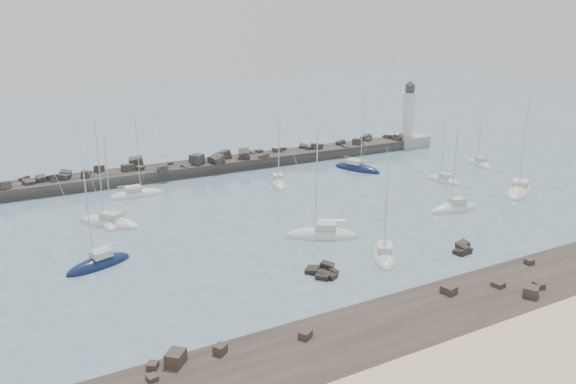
% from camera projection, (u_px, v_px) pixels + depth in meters
% --- Properties ---
extents(ground, '(400.00, 400.00, 0.00)m').
position_uv_depth(ground, '(313.00, 241.00, 67.67)').
color(ground, slate).
rests_on(ground, ground).
extents(sand_strip, '(140.00, 14.00, 1.00)m').
position_uv_depth(sand_strip, '(543.00, 383.00, 40.86)').
color(sand_strip, beige).
rests_on(sand_strip, ground).
extents(rock_shelf, '(140.00, 12.00, 1.89)m').
position_uv_depth(rock_shelf, '(441.00, 323.00, 49.05)').
color(rock_shelf, '#2D241E').
rests_on(rock_shelf, ground).
extents(rock_cluster_near, '(3.66, 3.77, 1.61)m').
position_uv_depth(rock_cluster_near, '(323.00, 272.00, 58.72)').
color(rock_cluster_near, black).
rests_on(rock_cluster_near, ground).
extents(rock_cluster_far, '(3.30, 2.86, 1.78)m').
position_uv_depth(rock_cluster_far, '(463.00, 251.00, 64.61)').
color(rock_cluster_far, black).
rests_on(rock_cluster_far, ground).
extents(breakwater, '(115.00, 7.18, 5.13)m').
position_uv_depth(breakwater, '(163.00, 175.00, 96.16)').
color(breakwater, '#2A2725').
rests_on(breakwater, ground).
extents(lighthouse, '(7.00, 7.00, 14.60)m').
position_uv_depth(lighthouse, '(407.00, 131.00, 120.50)').
color(lighthouse, gray).
rests_on(lighthouse, ground).
extents(sailboat_1, '(8.11, 9.07, 14.69)m').
position_uv_depth(sailboat_1, '(109.00, 223.00, 73.41)').
color(sailboat_1, silver).
rests_on(sailboat_1, ground).
extents(sailboat_2, '(7.87, 4.67, 12.14)m').
position_uv_depth(sailboat_2, '(99.00, 265.00, 60.62)').
color(sailboat_2, '#0F1A3F').
rests_on(sailboat_2, ground).
extents(sailboat_3, '(3.98, 7.88, 11.99)m').
position_uv_depth(sailboat_3, '(111.00, 221.00, 74.12)').
color(sailboat_3, silver).
rests_on(sailboat_3, ground).
extents(sailboat_4, '(8.51, 2.65, 13.34)m').
position_uv_depth(sailboat_4, '(136.00, 195.00, 85.65)').
color(sailboat_4, silver).
rests_on(sailboat_4, ground).
extents(sailboat_5, '(9.06, 7.02, 14.26)m').
position_uv_depth(sailboat_5, '(322.00, 236.00, 68.99)').
color(sailboat_5, silver).
rests_on(sailboat_5, ground).
extents(sailboat_6, '(5.12, 8.19, 12.52)m').
position_uv_depth(sailboat_6, '(278.00, 183.00, 91.88)').
color(sailboat_6, silver).
rests_on(sailboat_6, ground).
extents(sailboat_7, '(6.75, 8.17, 12.93)m').
position_uv_depth(sailboat_7, '(384.00, 255.00, 63.25)').
color(sailboat_7, silver).
rests_on(sailboat_7, ground).
extents(sailboat_8, '(6.06, 9.70, 14.70)m').
position_uv_depth(sailboat_8, '(357.00, 169.00, 101.03)').
color(sailboat_8, '#0F1A3F').
rests_on(sailboat_8, ground).
extents(sailboat_9, '(8.14, 3.36, 12.79)m').
position_uv_depth(sailboat_9, '(455.00, 209.00, 78.84)').
color(sailboat_9, silver).
rests_on(sailboat_9, ground).
extents(sailboat_10, '(3.18, 6.89, 10.68)m').
position_uv_depth(sailboat_10, '(443.00, 181.00, 93.32)').
color(sailboat_10, silver).
rests_on(sailboat_10, ground).
extents(sailboat_11, '(10.77, 8.15, 16.54)m').
position_uv_depth(sailboat_11, '(519.00, 191.00, 87.41)').
color(sailboat_11, silver).
rests_on(sailboat_11, ground).
extents(sailboat_12, '(4.48, 7.74, 11.89)m').
position_uv_depth(sailboat_12, '(479.00, 164.00, 104.46)').
color(sailboat_12, silver).
rests_on(sailboat_12, ground).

